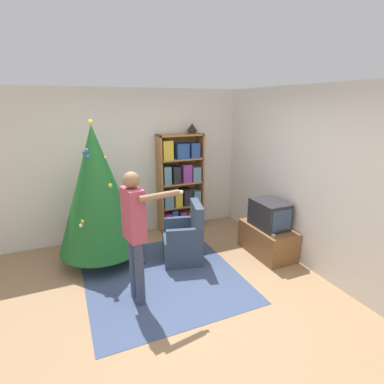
{
  "coord_description": "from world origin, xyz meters",
  "views": [
    {
      "loc": [
        -1.19,
        -3.0,
        2.36
      ],
      "look_at": [
        0.56,
        0.99,
        1.05
      ],
      "focal_mm": 28.0,
      "sensor_mm": 36.0,
      "label": 1
    }
  ],
  "objects_px": {
    "television": "(269,214)",
    "table_lamp": "(192,128)",
    "christmas_tree": "(97,190)",
    "armchair": "(185,241)",
    "standing_person": "(135,228)",
    "bookshelf": "(180,186)"
  },
  "relations": [
    {
      "from": "armchair",
      "to": "table_lamp",
      "type": "relative_size",
      "value": 4.6
    },
    {
      "from": "armchair",
      "to": "standing_person",
      "type": "relative_size",
      "value": 0.56
    },
    {
      "from": "christmas_tree",
      "to": "standing_person",
      "type": "distance_m",
      "value": 1.22
    },
    {
      "from": "bookshelf",
      "to": "television",
      "type": "height_order",
      "value": "bookshelf"
    },
    {
      "from": "christmas_tree",
      "to": "armchair",
      "type": "distance_m",
      "value": 1.51
    },
    {
      "from": "christmas_tree",
      "to": "table_lamp",
      "type": "xyz_separation_m",
      "value": [
        1.8,
        0.66,
        0.78
      ]
    },
    {
      "from": "television",
      "to": "table_lamp",
      "type": "bearing_deg",
      "value": 114.11
    },
    {
      "from": "standing_person",
      "to": "christmas_tree",
      "type": "bearing_deg",
      "value": -175.89
    },
    {
      "from": "christmas_tree",
      "to": "armchair",
      "type": "height_order",
      "value": "christmas_tree"
    },
    {
      "from": "christmas_tree",
      "to": "standing_person",
      "type": "xyz_separation_m",
      "value": [
        0.27,
        -1.18,
        -0.17
      ]
    },
    {
      "from": "table_lamp",
      "to": "bookshelf",
      "type": "bearing_deg",
      "value": -177.84
    },
    {
      "from": "bookshelf",
      "to": "table_lamp",
      "type": "distance_m",
      "value": 1.09
    },
    {
      "from": "television",
      "to": "table_lamp",
      "type": "relative_size",
      "value": 2.96
    },
    {
      "from": "table_lamp",
      "to": "christmas_tree",
      "type": "bearing_deg",
      "value": -159.87
    },
    {
      "from": "bookshelf",
      "to": "armchair",
      "type": "distance_m",
      "value": 1.32
    },
    {
      "from": "armchair",
      "to": "standing_person",
      "type": "xyz_separation_m",
      "value": [
        -0.9,
        -0.68,
        0.65
      ]
    },
    {
      "from": "standing_person",
      "to": "table_lamp",
      "type": "bearing_deg",
      "value": 131.41
    },
    {
      "from": "bookshelf",
      "to": "armchair",
      "type": "relative_size",
      "value": 1.98
    },
    {
      "from": "bookshelf",
      "to": "standing_person",
      "type": "relative_size",
      "value": 1.11
    },
    {
      "from": "armchair",
      "to": "standing_person",
      "type": "height_order",
      "value": "standing_person"
    },
    {
      "from": "christmas_tree",
      "to": "armchair",
      "type": "relative_size",
      "value": 2.33
    },
    {
      "from": "bookshelf",
      "to": "television",
      "type": "bearing_deg",
      "value": -58.52
    }
  ]
}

